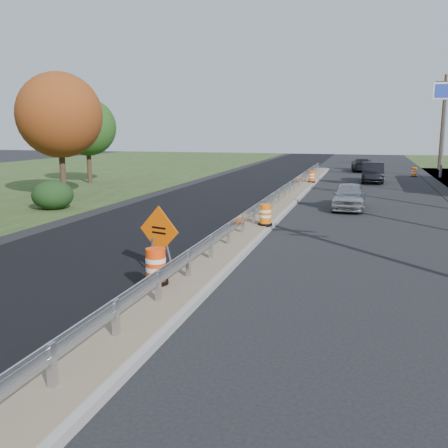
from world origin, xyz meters
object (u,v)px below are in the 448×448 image
(barrel_shoulder_far, at_px, (414,172))
(car_dark_mid, at_px, (373,172))
(barrel_median_far, at_px, (312,177))
(barrel_median_mid, at_px, (265,215))
(barrel_median_near, at_px, (156,267))
(car_dark_far, at_px, (361,165))
(car_silver, at_px, (349,196))
(caution_sign, at_px, (160,255))

(barrel_shoulder_far, xyz_separation_m, car_dark_mid, (-3.54, -5.96, 0.38))
(barrel_median_far, bearing_deg, car_dark_mid, 38.14)
(barrel_median_mid, relative_size, barrel_shoulder_far, 1.07)
(barrel_median_near, bearing_deg, car_dark_mid, 79.50)
(car_dark_far, bearing_deg, barrel_median_far, 72.65)
(barrel_median_mid, distance_m, car_dark_far, 31.41)
(barrel_median_mid, relative_size, car_dark_mid, 0.18)
(barrel_median_mid, distance_m, barrel_shoulder_far, 28.00)
(barrel_median_mid, xyz_separation_m, barrel_median_far, (0.00, 17.49, -0.01))
(barrel_median_far, height_order, car_dark_far, car_dark_far)
(barrel_median_mid, distance_m, barrel_median_far, 17.49)
(barrel_median_far, distance_m, barrel_shoulder_far, 12.26)
(car_dark_mid, xyz_separation_m, car_dark_far, (-0.97, 10.33, -0.11))
(barrel_median_mid, height_order, car_dark_mid, car_dark_mid)
(barrel_shoulder_far, bearing_deg, car_dark_mid, -120.72)
(car_silver, bearing_deg, barrel_shoulder_far, 76.97)
(barrel_median_near, xyz_separation_m, barrel_shoulder_far, (8.99, 35.37, -0.29))
(caution_sign, bearing_deg, barrel_median_far, 103.28)
(car_dark_far, bearing_deg, car_silver, 85.73)
(car_dark_mid, bearing_deg, barrel_median_far, -141.91)
(barrel_median_far, height_order, car_dark_mid, car_dark_mid)
(barrel_shoulder_far, bearing_deg, car_dark_far, 135.94)
(car_silver, height_order, car_dark_mid, car_dark_mid)
(caution_sign, relative_size, barrel_median_mid, 2.27)
(caution_sign, height_order, barrel_median_mid, caution_sign)
(barrel_median_mid, xyz_separation_m, car_dark_far, (3.38, 31.23, 0.01))
(barrel_median_near, bearing_deg, barrel_median_far, 87.58)
(caution_sign, xyz_separation_m, car_silver, (4.82, 13.39, 0.19))
(car_silver, height_order, car_dark_far, car_silver)
(car_silver, bearing_deg, car_dark_mid, 85.25)
(barrel_median_far, bearing_deg, car_dark_far, 76.19)
(barrel_shoulder_far, xyz_separation_m, car_dark_far, (-4.51, 4.37, 0.27))
(caution_sign, relative_size, barrel_median_far, 2.34)
(barrel_median_near, relative_size, car_dark_mid, 0.20)
(barrel_median_near, distance_m, car_dark_far, 39.98)
(barrel_median_far, xyz_separation_m, car_dark_mid, (4.35, 3.41, 0.14))
(barrel_median_far, height_order, car_silver, car_silver)
(barrel_median_near, height_order, car_dark_far, car_dark_far)
(barrel_median_near, height_order, car_dark_mid, car_dark_mid)
(barrel_median_mid, xyz_separation_m, barrel_shoulder_far, (7.89, 26.86, -0.26))
(barrel_median_near, bearing_deg, car_dark_far, 83.57)
(caution_sign, xyz_separation_m, barrel_median_near, (0.66, -1.77, 0.18))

